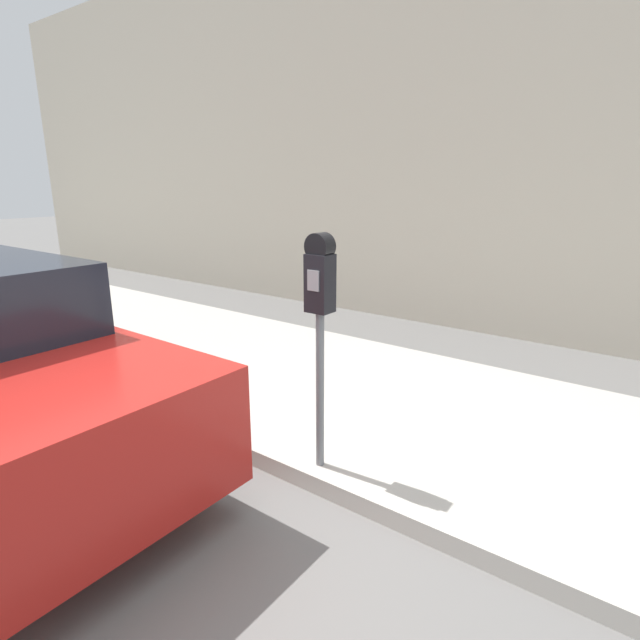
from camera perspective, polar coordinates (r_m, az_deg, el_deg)
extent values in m
plane|color=slate|center=(3.20, -12.43, -24.61)|extent=(60.00, 60.00, 0.00)
cube|color=#BCB7AD|center=(4.65, 8.63, -9.88)|extent=(24.00, 2.80, 0.13)
cube|color=beige|center=(7.19, 22.44, 21.14)|extent=(24.00, 0.30, 5.78)
cylinder|color=slate|center=(3.39, 0.00, -8.13)|extent=(0.06, 0.06, 1.11)
cube|color=black|center=(3.16, 0.00, 4.21)|extent=(0.16, 0.13, 0.37)
cube|color=gray|center=(3.10, -0.78, 4.51)|extent=(0.09, 0.01, 0.13)
cylinder|color=black|center=(3.13, 0.00, 8.41)|extent=(0.17, 0.11, 0.17)
cylinder|color=black|center=(3.72, -18.30, -12.30)|extent=(0.72, 0.22, 0.72)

